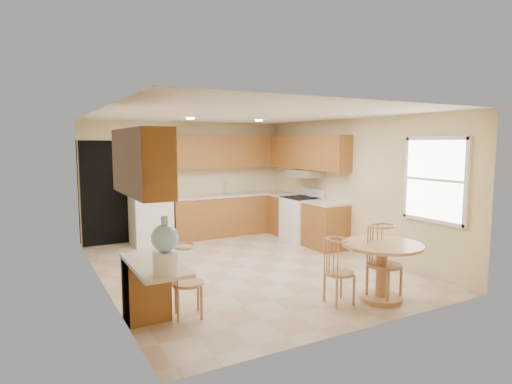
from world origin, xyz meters
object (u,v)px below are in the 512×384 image
dining_table (382,263)px  chair_table_b (390,257)px  stove (302,218)px  chair_desk (190,275)px  refrigerator (150,202)px  water_crock (165,248)px  chair_table_a (344,266)px

dining_table → chair_table_b: (0.05, -0.09, 0.10)m
stove → chair_desk: bearing=-141.6°
dining_table → chair_desk: bearing=165.3°
refrigerator → stove: refrigerator is taller
stove → chair_table_b: bearing=-106.6°
chair_table_b → water_crock: size_ratio=1.73×
chair_desk → water_crock: water_crock is taller
water_crock → chair_table_a: bearing=0.5°
stove → dining_table: stove is taller
stove → dining_table: 3.55m
chair_table_b → water_crock: water_crock is taller
stove → chair_table_a: stove is taller
refrigerator → chair_desk: (-0.60, -3.97, -0.34)m
chair_desk → water_crock: bearing=-26.7°
stove → water_crock: bearing=-139.9°
chair_table_b → dining_table: bearing=-74.7°
refrigerator → chair_table_b: size_ratio=1.76×
refrigerator → dining_table: size_ratio=1.68×
chair_table_a → refrigerator: bearing=-161.6°
stove → dining_table: bearing=-107.8°
chair_table_a → water_crock: 2.34m
stove → chair_desk: stove is taller
stove → chair_table_a: bearing=-116.5°
refrigerator → stove: bearing=-23.0°
chair_table_b → chair_desk: bearing=-29.3°
chair_desk → refrigerator: bearing=-175.9°
chair_desk → water_crock: size_ratio=1.51×
refrigerator → chair_desk: size_ratio=2.01×
stove → chair_table_b: 3.63m
dining_table → chair_table_a: size_ratio=1.22×
dining_table → chair_table_a: 0.56m
refrigerator → chair_desk: bearing=-98.6°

